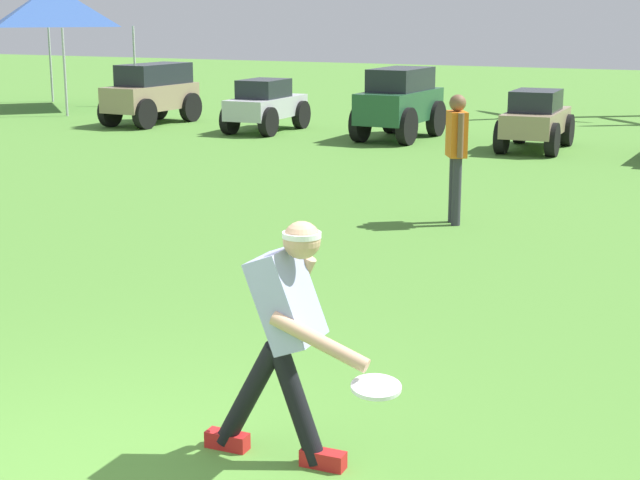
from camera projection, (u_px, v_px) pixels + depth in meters
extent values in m
cylinder|color=black|center=(297.00, 404.00, 5.56)|extent=(0.36, 0.13, 0.72)
cube|color=red|center=(323.00, 459.00, 5.57)|extent=(0.26, 0.11, 0.10)
cylinder|color=black|center=(249.00, 395.00, 5.68)|extent=(0.44, 0.13, 0.69)
cube|color=red|center=(227.00, 440.00, 5.81)|extent=(0.26, 0.11, 0.10)
cube|color=#9EA3D1|center=(286.00, 299.00, 5.44)|extent=(0.39, 0.35, 0.58)
sphere|color=tan|center=(302.00, 240.00, 5.33)|extent=(0.22, 0.22, 0.21)
cylinder|color=white|center=(302.00, 235.00, 5.32)|extent=(0.22, 0.22, 0.03)
cylinder|color=tan|center=(319.00, 342.00, 5.21)|extent=(0.57, 0.10, 0.27)
cylinder|color=tan|center=(293.00, 294.00, 5.65)|extent=(0.29, 0.09, 0.49)
cylinder|color=white|center=(376.00, 387.00, 5.11)|extent=(0.37, 0.37, 0.05)
cylinder|color=#33333D|center=(457.00, 192.00, 11.71)|extent=(0.15, 0.15, 0.82)
cylinder|color=#33333D|center=(453.00, 189.00, 11.89)|extent=(0.15, 0.15, 0.82)
cube|color=orange|center=(457.00, 134.00, 11.65)|extent=(0.34, 0.39, 0.54)
cylinder|color=brown|center=(461.00, 136.00, 11.44)|extent=(0.10, 0.10, 0.52)
cylinder|color=brown|center=(453.00, 131.00, 11.85)|extent=(0.10, 0.10, 0.52)
sphere|color=brown|center=(458.00, 103.00, 11.56)|extent=(0.27, 0.27, 0.20)
cube|color=#998466|center=(151.00, 97.00, 21.98)|extent=(1.09, 2.45, 0.55)
cube|color=#1E232B|center=(154.00, 74.00, 22.00)|extent=(0.94, 1.84, 0.46)
cylinder|color=black|center=(157.00, 105.00, 22.99)|extent=(0.22, 0.67, 0.66)
cylinder|color=black|center=(191.00, 107.00, 22.54)|extent=(0.22, 0.67, 0.66)
cylinder|color=black|center=(110.00, 112.00, 21.55)|extent=(0.22, 0.67, 0.66)
cylinder|color=black|center=(145.00, 114.00, 21.11)|extent=(0.22, 0.67, 0.66)
cube|color=#B7BABF|center=(266.00, 107.00, 20.72)|extent=(0.93, 2.21, 0.42)
cube|color=#1E232B|center=(264.00, 88.00, 20.54)|extent=(0.81, 1.11, 0.38)
cylinder|color=black|center=(265.00, 113.00, 21.63)|extent=(0.19, 0.60, 0.60)
cylinder|color=black|center=(301.00, 115.00, 21.26)|extent=(0.19, 0.60, 0.60)
cylinder|color=black|center=(230.00, 120.00, 20.26)|extent=(0.19, 0.60, 0.60)
cylinder|color=black|center=(268.00, 122.00, 19.90)|extent=(0.19, 0.60, 0.60)
cube|color=#235133|center=(399.00, 106.00, 19.46)|extent=(1.07, 2.39, 0.60)
cube|color=#1E232B|center=(401.00, 79.00, 19.38)|extent=(0.92, 1.58, 0.44)
cylinder|color=black|center=(392.00, 116.00, 20.42)|extent=(0.21, 0.73, 0.72)
cylinder|color=black|center=(436.00, 118.00, 19.98)|extent=(0.21, 0.73, 0.72)
cylinder|color=black|center=(360.00, 124.00, 19.07)|extent=(0.21, 0.73, 0.72)
cylinder|color=black|center=(407.00, 126.00, 18.63)|extent=(0.21, 0.73, 0.72)
cube|color=#998466|center=(536.00, 122.00, 18.01)|extent=(0.97, 2.23, 0.42)
cube|color=#1E232B|center=(536.00, 101.00, 17.83)|extent=(0.83, 1.13, 0.38)
cylinder|color=black|center=(520.00, 128.00, 18.92)|extent=(0.20, 0.61, 0.60)
cylinder|color=black|center=(567.00, 130.00, 18.57)|extent=(0.20, 0.61, 0.60)
cylinder|color=black|center=(502.00, 137.00, 17.54)|extent=(0.20, 0.61, 0.60)
cylinder|color=black|center=(552.00, 140.00, 17.20)|extent=(0.20, 0.61, 0.60)
cylinder|color=#B2B5BA|center=(135.00, 66.00, 26.03)|extent=(0.06, 0.06, 2.10)
cylinder|color=#B2B5BA|center=(51.00, 64.00, 27.21)|extent=(0.06, 0.06, 2.10)
cylinder|color=#B2B5BA|center=(65.00, 72.00, 23.53)|extent=(0.06, 0.06, 2.10)
pyramid|color=#33569E|center=(53.00, 6.00, 25.01)|extent=(2.98, 2.98, 1.04)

